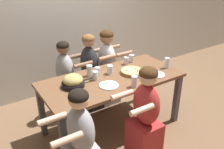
{
  "coord_description": "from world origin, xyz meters",
  "views": [
    {
      "loc": [
        -1.54,
        -2.39,
        2.2
      ],
      "look_at": [
        0.0,
        0.0,
        0.82
      ],
      "focal_mm": 40.0,
      "sensor_mm": 36.0,
      "label": 1
    }
  ],
  "objects": [
    {
      "name": "drinking_glass_g",
      "position": [
        0.53,
        0.3,
        0.82
      ],
      "size": [
        0.08,
        0.08,
        0.11
      ],
      "color": "silver",
      "rests_on": "dining_table"
    },
    {
      "name": "diner_far_midleft",
      "position": [
        -0.37,
        0.64,
        0.52
      ],
      "size": [
        0.51,
        0.4,
        1.15
      ],
      "rotation": [
        0.0,
        0.0,
        -1.57
      ],
      "color": "#99999E",
      "rests_on": "ground"
    },
    {
      "name": "drinking_glass_e",
      "position": [
        0.81,
        -0.15,
        0.84
      ],
      "size": [
        0.07,
        0.07,
        0.15
      ],
      "color": "silver",
      "rests_on": "dining_table"
    },
    {
      "name": "drinking_glass_a",
      "position": [
        0.1,
        -0.34,
        0.84
      ],
      "size": [
        0.07,
        0.07,
        0.14
      ],
      "color": "silver",
      "rests_on": "dining_table"
    },
    {
      "name": "diner_far_midright",
      "position": [
        0.32,
        0.64,
        0.56
      ],
      "size": [
        0.51,
        0.4,
        1.2
      ],
      "rotation": [
        0.0,
        0.0,
        -1.57
      ],
      "color": "silver",
      "rests_on": "ground"
    },
    {
      "name": "cocktail_glass_blue",
      "position": [
        0.41,
        0.26,
        0.82
      ],
      "size": [
        0.07,
        0.07,
        0.13
      ],
      "color": "silver",
      "rests_on": "dining_table"
    },
    {
      "name": "diner_far_center",
      "position": [
        0.02,
        0.64,
        0.54
      ],
      "size": [
        0.51,
        0.4,
        1.18
      ],
      "rotation": [
        0.0,
        0.0,
        -1.57
      ],
      "color": "#232328",
      "rests_on": "ground"
    },
    {
      "name": "drinking_glass_d",
      "position": [
        0.05,
        0.12,
        0.82
      ],
      "size": [
        0.08,
        0.08,
        0.12
      ],
      "color": "silver",
      "rests_on": "dining_table"
    },
    {
      "name": "diner_near_left",
      "position": [
        -0.77,
        -0.64,
        0.52
      ],
      "size": [
        0.51,
        0.4,
        1.14
      ],
      "rotation": [
        0.0,
        0.0,
        1.57
      ],
      "color": "#99999E",
      "rests_on": "ground"
    },
    {
      "name": "empty_plate_a",
      "position": [
        -0.14,
        -0.15,
        0.78
      ],
      "size": [
        0.24,
        0.24,
        0.02
      ],
      "color": "white",
      "rests_on": "dining_table"
    },
    {
      "name": "drinking_glass_b",
      "position": [
        -0.21,
        0.21,
        0.84
      ],
      "size": [
        0.08,
        0.08,
        0.15
      ],
      "color": "silver",
      "rests_on": "dining_table"
    },
    {
      "name": "drinking_glass_c",
      "position": [
        -0.12,
        0.17,
        0.83
      ],
      "size": [
        0.07,
        0.07,
        0.11
      ],
      "color": "silver",
      "rests_on": "dining_table"
    },
    {
      "name": "drinking_glass_f",
      "position": [
        -0.2,
        0.08,
        0.83
      ],
      "size": [
        0.07,
        0.07,
        0.11
      ],
      "color": "silver",
      "rests_on": "dining_table"
    },
    {
      "name": "skillet_bowl",
      "position": [
        -0.51,
        0.07,
        0.84
      ],
      "size": [
        0.4,
        0.27,
        0.15
      ],
      "color": "black",
      "rests_on": "dining_table"
    },
    {
      "name": "diner_near_center",
      "position": [
        0.03,
        -0.64,
        0.54
      ],
      "size": [
        0.51,
        0.4,
        1.16
      ],
      "rotation": [
        0.0,
        0.0,
        1.57
      ],
      "color": "#B22D2D",
      "rests_on": "ground"
    },
    {
      "name": "dining_table",
      "position": [
        0.0,
        0.0,
        0.68
      ],
      "size": [
        1.82,
        0.84,
        0.77
      ],
      "color": "brown",
      "rests_on": "ground"
    },
    {
      "name": "ground_plane",
      "position": [
        0.0,
        0.0,
        0.0
      ],
      "size": [
        18.0,
        18.0,
        0.0
      ],
      "primitive_type": "plane",
      "color": "brown",
      "rests_on": "ground"
    },
    {
      "name": "empty_plate_b",
      "position": [
        0.54,
        -0.24,
        0.78
      ],
      "size": [
        0.21,
        0.21,
        0.02
      ],
      "color": "white",
      "rests_on": "dining_table"
    },
    {
      "name": "pizza_board_main",
      "position": [
        0.3,
        -0.02,
        0.8
      ],
      "size": [
        0.32,
        0.32,
        0.05
      ],
      "color": "brown",
      "rests_on": "dining_table"
    }
  ]
}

